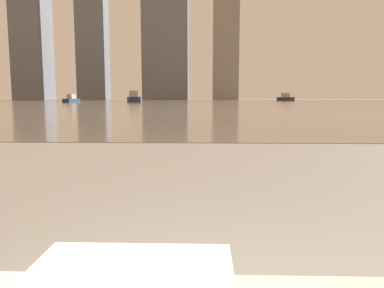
{
  "coord_description": "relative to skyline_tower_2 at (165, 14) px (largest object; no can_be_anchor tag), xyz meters",
  "views": [
    {
      "loc": [
        -0.05,
        0.26,
        0.83
      ],
      "look_at": [
        -0.12,
        2.49,
        0.55
      ],
      "focal_mm": 35.0,
      "sensor_mm": 36.0,
      "label": 1
    }
  ],
  "objects": [
    {
      "name": "harbor_water",
      "position": [
        11.94,
        -56.0,
        -26.02
      ],
      "size": [
        180.0,
        110.0,
        0.01
      ],
      "color": "gray",
      "rests_on": "ground_plane"
    },
    {
      "name": "skyline_tower_2",
      "position": [
        0.0,
        0.0,
        0.0
      ],
      "size": [
        13.66,
        9.76,
        52.05
      ],
      "color": "slate",
      "rests_on": "ground_plane"
    },
    {
      "name": "harbor_boat_4",
      "position": [
        -8.1,
        -61.73,
        -25.58
      ],
      "size": [
        1.7,
        3.46,
        1.24
      ],
      "color": "navy",
      "rests_on": "harbor_water"
    },
    {
      "name": "harbor_boat_2",
      "position": [
        29.96,
        -33.53,
        -25.4
      ],
      "size": [
        3.21,
        4.89,
        1.74
      ],
      "color": "#2D2D33",
      "rests_on": "harbor_water"
    },
    {
      "name": "skyline_tower_0",
      "position": [
        -41.76,
        -0.0,
        -3.15
      ],
      "size": [
        9.25,
        10.97,
        45.74
      ],
      "color": "slate",
      "rests_on": "ground_plane"
    },
    {
      "name": "harbor_boat_1",
      "position": [
        0.81,
        -59.03,
        -25.37
      ],
      "size": [
        2.95,
        5.15,
        1.83
      ],
      "color": "navy",
      "rests_on": "harbor_water"
    }
  ]
}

